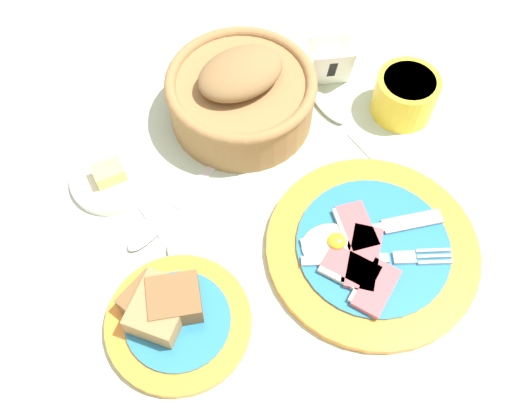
% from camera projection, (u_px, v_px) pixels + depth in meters
% --- Properties ---
extents(ground_plane, '(3.00, 3.00, 0.00)m').
position_uv_depth(ground_plane, '(325.00, 241.00, 0.76)').
color(ground_plane, '#B7CCB7').
extents(breakfast_plate, '(0.27, 0.27, 0.03)m').
position_uv_depth(breakfast_plate, '(370.00, 249.00, 0.75)').
color(breakfast_plate, orange).
rests_on(breakfast_plate, ground_plane).
extents(bread_plate, '(0.17, 0.17, 0.05)m').
position_uv_depth(bread_plate, '(172.00, 315.00, 0.70)').
color(bread_plate, orange).
rests_on(bread_plate, ground_plane).
extents(sugar_cup, '(0.09, 0.09, 0.06)m').
position_uv_depth(sugar_cup, '(405.00, 94.00, 0.85)').
color(sugar_cup, yellow).
rests_on(sugar_cup, ground_plane).
extents(bread_basket, '(0.21, 0.21, 0.11)m').
position_uv_depth(bread_basket, '(241.00, 94.00, 0.83)').
color(bread_basket, olive).
rests_on(bread_basket, ground_plane).
extents(butter_dish, '(0.11, 0.11, 0.03)m').
position_uv_depth(butter_dish, '(111.00, 178.00, 0.80)').
color(butter_dish, silver).
rests_on(butter_dish, ground_plane).
extents(number_card, '(0.07, 0.05, 0.07)m').
position_uv_depth(number_card, '(330.00, 64.00, 0.87)').
color(number_card, white).
rests_on(number_card, ground_plane).
extents(teaspoon_by_saucer, '(0.09, 0.19, 0.01)m').
position_uv_depth(teaspoon_by_saucer, '(173.00, 248.00, 0.75)').
color(teaspoon_by_saucer, silver).
rests_on(teaspoon_by_saucer, ground_plane).
extents(teaspoon_near_cup, '(0.08, 0.19, 0.01)m').
position_uv_depth(teaspoon_near_cup, '(340.00, 120.00, 0.86)').
color(teaspoon_near_cup, silver).
rests_on(teaspoon_near_cup, ground_plane).
extents(teaspoon_stray, '(0.16, 0.13, 0.01)m').
position_uv_depth(teaspoon_stray, '(162.00, 217.00, 0.78)').
color(teaspoon_stray, silver).
rests_on(teaspoon_stray, ground_plane).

